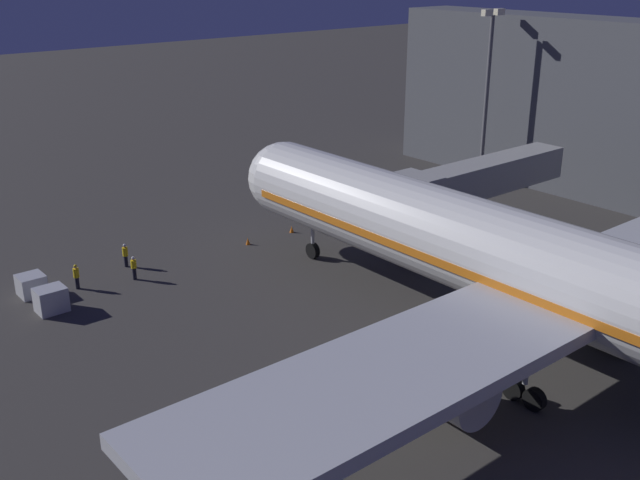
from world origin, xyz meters
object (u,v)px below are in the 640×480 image
(traffic_cone_nose_port, at_px, (292,229))
(traffic_cone_nose_starboard, at_px, (248,241))
(baggage_container_mid_row, at_px, (31,285))
(airliner_at_gate, at_px, (597,293))
(ground_crew_under_port_wing, at_px, (134,267))
(ground_crew_marshaller_fwd, at_px, (125,254))
(baggage_container_near_belt, at_px, (51,300))
(apron_floodlight_mast, at_px, (488,85))
(ground_crew_by_belt_loader, at_px, (76,275))
(jet_bridge, at_px, (466,182))

(traffic_cone_nose_port, relative_size, traffic_cone_nose_starboard, 1.00)
(traffic_cone_nose_port, bearing_deg, baggage_container_mid_row, -3.89)
(airliner_at_gate, height_order, baggage_container_mid_row, airliner_at_gate)
(traffic_cone_nose_starboard, bearing_deg, ground_crew_under_port_wing, 3.41)
(ground_crew_marshaller_fwd, bearing_deg, traffic_cone_nose_port, 171.99)
(baggage_container_near_belt, relative_size, ground_crew_marshaller_fwd, 1.04)
(traffic_cone_nose_starboard, bearing_deg, baggage_container_near_belt, 6.43)
(baggage_container_near_belt, bearing_deg, apron_floodlight_mast, -178.64)
(airliner_at_gate, xyz_separation_m, ground_crew_by_belt_loader, (16.08, -29.17, -4.37))
(apron_floodlight_mast, bearing_deg, traffic_cone_nose_port, -2.01)
(baggage_container_near_belt, xyz_separation_m, ground_crew_marshaller_fwd, (-7.04, -3.83, 0.18))
(baggage_container_mid_row, bearing_deg, ground_crew_under_port_wing, 162.74)
(ground_crew_by_belt_loader, distance_m, traffic_cone_nose_starboard, 13.90)
(apron_floodlight_mast, relative_size, baggage_container_mid_row, 9.96)
(jet_bridge, bearing_deg, airliner_at_gate, 59.57)
(ground_crew_marshaller_fwd, bearing_deg, ground_crew_under_port_wing, 76.99)
(airliner_at_gate, bearing_deg, apron_floodlight_mast, -132.43)
(airliner_at_gate, bearing_deg, baggage_container_near_belt, -55.05)
(jet_bridge, xyz_separation_m, baggage_container_mid_row, (28.90, -13.04, -4.79))
(ground_crew_by_belt_loader, xyz_separation_m, traffic_cone_nose_starboard, (-13.88, 0.46, -0.71))
(ground_crew_marshaller_fwd, height_order, traffic_cone_nose_port, ground_crew_marshaller_fwd)
(ground_crew_by_belt_loader, height_order, ground_crew_marshaller_fwd, ground_crew_marshaller_fwd)
(ground_crew_marshaller_fwd, distance_m, traffic_cone_nose_starboard, 9.75)
(traffic_cone_nose_port, bearing_deg, jet_bridge, 124.03)
(apron_floodlight_mast, xyz_separation_m, traffic_cone_nose_port, (23.30, -0.82, -9.61))
(ground_crew_by_belt_loader, height_order, ground_crew_under_port_wing, ground_crew_by_belt_loader)
(jet_bridge, height_order, baggage_container_near_belt, jet_bridge)
(baggage_container_mid_row, distance_m, traffic_cone_nose_port, 21.11)
(apron_floodlight_mast, bearing_deg, airliner_at_gate, 47.57)
(airliner_at_gate, bearing_deg, traffic_cone_nose_starboard, -85.62)
(baggage_container_mid_row, distance_m, ground_crew_under_port_wing, 6.85)
(baggage_container_near_belt, distance_m, traffic_cone_nose_starboard, 16.68)
(baggage_container_near_belt, xyz_separation_m, baggage_container_mid_row, (0.09, -3.30, -0.10))
(ground_crew_marshaller_fwd, relative_size, ground_crew_under_port_wing, 1.02)
(airliner_at_gate, relative_size, baggage_container_mid_row, 35.48)
(jet_bridge, relative_size, baggage_container_mid_row, 10.73)
(ground_crew_by_belt_loader, relative_size, traffic_cone_nose_port, 3.26)
(ground_crew_under_port_wing, relative_size, traffic_cone_nose_port, 3.20)
(apron_floodlight_mast, relative_size, traffic_cone_nose_port, 30.78)
(ground_crew_by_belt_loader, xyz_separation_m, ground_crew_under_port_wing, (-3.76, 1.07, -0.02))
(jet_bridge, xyz_separation_m, ground_crew_under_port_wing, (22.36, -11.01, -4.54))
(baggage_container_mid_row, distance_m, ground_crew_by_belt_loader, 2.95)
(baggage_container_mid_row, xyz_separation_m, ground_crew_marshaller_fwd, (-7.13, -0.53, 0.27))
(traffic_cone_nose_port, bearing_deg, airliner_at_gate, 85.62)
(apron_floodlight_mast, height_order, ground_crew_marshaller_fwd, apron_floodlight_mast)
(baggage_container_mid_row, height_order, ground_crew_by_belt_loader, ground_crew_by_belt_loader)
(ground_crew_marshaller_fwd, bearing_deg, apron_floodlight_mast, 175.74)
(ground_crew_under_port_wing, bearing_deg, traffic_cone_nose_port, -177.62)
(ground_crew_marshaller_fwd, bearing_deg, ground_crew_by_belt_loader, 18.96)
(baggage_container_mid_row, distance_m, ground_crew_marshaller_fwd, 7.16)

